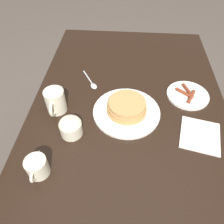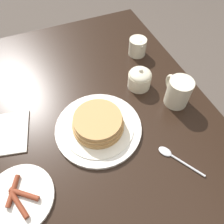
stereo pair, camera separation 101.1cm
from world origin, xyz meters
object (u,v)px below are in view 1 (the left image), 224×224
at_px(coffee_mug, 55,101).
at_px(spoon, 92,83).
at_px(napkin, 200,135).
at_px(creamer_pitcher, 37,166).
at_px(side_plate_bacon, 188,95).
at_px(sugar_bowl, 71,127).
at_px(pancake_plate, 127,109).

xyz_separation_m(coffee_mug, spoon, (-0.19, 0.12, -0.05)).
bearing_deg(coffee_mug, napkin, 80.99).
height_order(coffee_mug, creamer_pitcher, coffee_mug).
xyz_separation_m(napkin, spoon, (-0.28, -0.47, 0.00)).
height_order(side_plate_bacon, sugar_bowl, sugar_bowl).
bearing_deg(sugar_bowl, side_plate_bacon, 117.21).
relative_size(side_plate_bacon, spoon, 1.37).
bearing_deg(creamer_pitcher, napkin, 108.84).
bearing_deg(sugar_bowl, spoon, 173.38).
relative_size(creamer_pitcher, sugar_bowl, 1.23).
xyz_separation_m(coffee_mug, sugar_bowl, (0.12, 0.09, -0.01)).
distance_m(side_plate_bacon, coffee_mug, 0.59).
relative_size(side_plate_bacon, sugar_bowl, 2.20).
distance_m(side_plate_bacon, spoon, 0.46).
xyz_separation_m(pancake_plate, napkin, (0.10, 0.29, -0.02)).
bearing_deg(side_plate_bacon, spoon, -96.75).
bearing_deg(spoon, pancake_plate, 44.25).
relative_size(sugar_bowl, napkin, 0.46).
xyz_separation_m(creamer_pitcher, spoon, (-0.48, 0.11, -0.03)).
bearing_deg(creamer_pitcher, coffee_mug, -177.96).
height_order(pancake_plate, napkin, pancake_plate).
bearing_deg(side_plate_bacon, coffee_mug, -77.01).
height_order(napkin, spoon, spoon).
height_order(coffee_mug, sugar_bowl, coffee_mug).
relative_size(pancake_plate, spoon, 2.04).
height_order(creamer_pitcher, spoon, creamer_pitcher).
relative_size(pancake_plate, napkin, 1.51).
height_order(pancake_plate, coffee_mug, coffee_mug).
bearing_deg(creamer_pitcher, side_plate_bacon, 126.84).
xyz_separation_m(side_plate_bacon, spoon, (-0.05, -0.45, -0.00)).
distance_m(pancake_plate, coffee_mug, 0.30).
height_order(pancake_plate, side_plate_bacon, pancake_plate).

